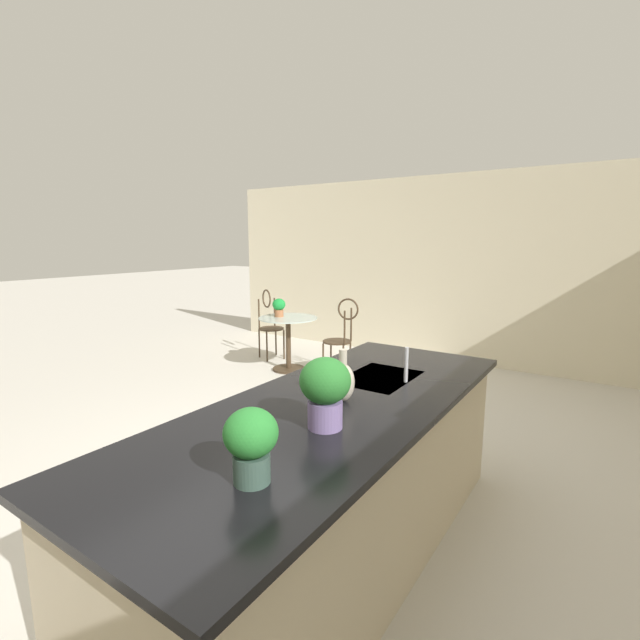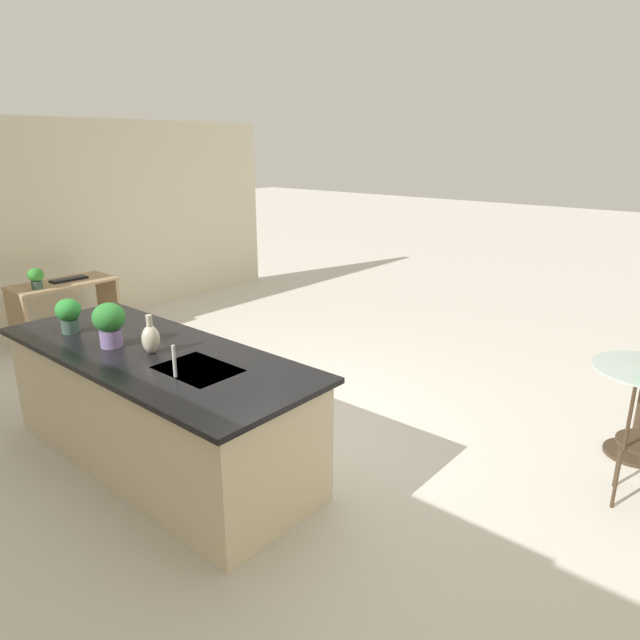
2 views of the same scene
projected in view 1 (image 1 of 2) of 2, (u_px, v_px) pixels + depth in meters
name	position (u px, v px, depth m)	size (l,w,h in m)	color
ground_plane	(257.00, 486.00, 3.31)	(40.00, 40.00, 0.00)	beige
wall_left_window	(451.00, 270.00, 6.55)	(0.12, 7.80, 2.70)	beige
kitchen_island	(333.00, 480.00, 2.51)	(2.80, 1.06, 0.92)	beige
bistro_table	(288.00, 338.00, 6.18)	(0.80, 0.80, 0.74)	#3D2D1E
chair_near_window	(269.00, 321.00, 6.82)	(0.51, 0.52, 1.04)	#3D2D1E
chair_by_island	(341.00, 333.00, 5.89)	(0.45, 0.51, 1.04)	#3D2D1E
sink_faucet	(406.00, 365.00, 2.76)	(0.02, 0.02, 0.22)	#B2B5BA
potted_plant_on_table	(279.00, 306.00, 6.16)	(0.18, 0.18, 0.25)	#9E603D
potted_plant_counter_far	(251.00, 441.00, 1.61)	(0.20, 0.20, 0.28)	#385147
potted_plant_counter_near	(325.00, 388.00, 2.08)	(0.24, 0.24, 0.34)	#7A669E
vase_on_counter	(343.00, 381.00, 2.44)	(0.13, 0.13, 0.29)	#BCB29E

